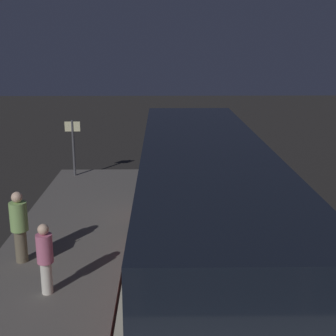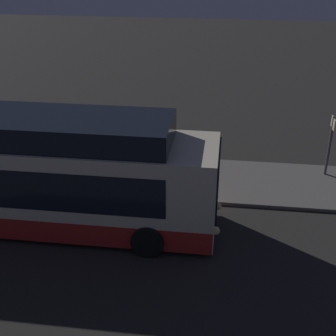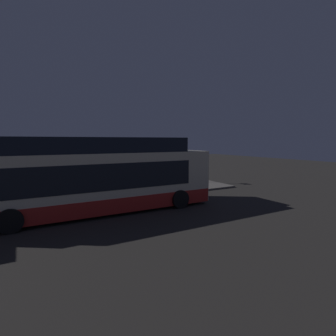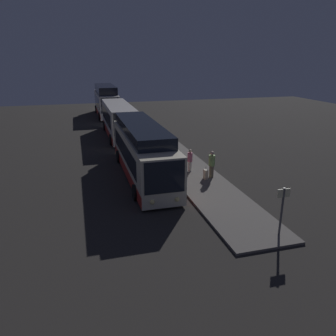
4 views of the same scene
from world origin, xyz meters
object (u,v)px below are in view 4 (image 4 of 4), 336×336
object	(u,v)px
passenger_boarding	(212,163)
bus_third	(106,102)
suitcase	(206,174)
bus_second	(119,120)
passenger_waiting	(190,160)
sign_post	(282,206)
bus_lead	(142,153)

from	to	relation	value
passenger_boarding	bus_third	bearing A→B (deg)	-146.98
suitcase	bus_third	bearing A→B (deg)	-172.24
bus_third	suitcase	distance (m)	28.07
bus_second	passenger_waiting	xyz separation A→B (m)	(12.96, 3.28, -0.63)
bus_third	bus_second	bearing A→B (deg)	0.00
passenger_waiting	sign_post	xyz separation A→B (m)	(9.33, 1.06, 0.54)
bus_second	suitcase	xyz separation A→B (m)	(14.70, 3.78, -1.18)
bus_third	sign_post	size ratio (longest dim) A/B	4.56
bus_lead	bus_third	bearing A→B (deg)	180.00
bus_third	passenger_boarding	size ratio (longest dim) A/B	5.74
bus_second	sign_post	world-z (taller)	bus_second
bus_third	passenger_waiting	bearing A→B (deg)	7.18
bus_third	passenger_waiting	xyz separation A→B (m)	(26.04, 3.28, -0.86)
passenger_waiting	passenger_boarding	bearing A→B (deg)	-114.60
bus_third	suitcase	bearing A→B (deg)	7.76
passenger_waiting	suitcase	size ratio (longest dim) A/B	1.83
bus_lead	bus_third	size ratio (longest dim) A/B	1.12
bus_second	bus_third	xyz separation A→B (m)	(-13.08, 0.00, 0.23)
bus_second	passenger_boarding	bearing A→B (deg)	16.40
suitcase	passenger_boarding	bearing A→B (deg)	112.20
passenger_waiting	suitcase	bearing A→B (deg)	-131.07
bus_lead	bus_third	world-z (taller)	bus_third
bus_lead	passenger_waiting	world-z (taller)	bus_lead
bus_lead	passenger_boarding	distance (m)	4.73
passenger_boarding	suitcase	size ratio (longest dim) A/B	2.08
bus_lead	passenger_waiting	distance (m)	3.37
sign_post	bus_lead	bearing A→B (deg)	-156.03
bus_lead	bus_third	distance (m)	25.62
bus_third	passenger_boarding	world-z (taller)	bus_third
bus_lead	suitcase	size ratio (longest dim) A/B	13.31
bus_second	bus_third	size ratio (longest dim) A/B	1.00
bus_third	sign_post	bearing A→B (deg)	6.99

